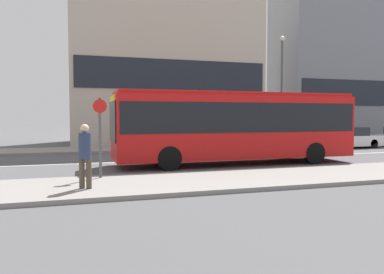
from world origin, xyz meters
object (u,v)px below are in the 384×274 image
object	(u,v)px
pedestrian_near_stop	(85,152)
bus_stop_sign	(100,131)
city_bus	(235,123)
parked_car_0	(348,138)
street_lamp	(282,80)

from	to	relation	value
pedestrian_near_stop	bus_stop_sign	size ratio (longest dim) A/B	0.69
city_bus	bus_stop_sign	distance (m)	6.66
city_bus	parked_car_0	distance (m)	12.00
parked_car_0	street_lamp	world-z (taller)	street_lamp
city_bus	pedestrian_near_stop	world-z (taller)	city_bus
bus_stop_sign	street_lamp	size ratio (longest dim) A/B	0.35
city_bus	pedestrian_near_stop	distance (m)	8.03
city_bus	parked_car_0	world-z (taller)	city_bus
parked_car_0	bus_stop_sign	distance (m)	18.63
parked_car_0	pedestrian_near_stop	distance (m)	19.90
city_bus	street_lamp	world-z (taller)	street_lamp
parked_car_0	bus_stop_sign	size ratio (longest dim) A/B	1.64
parked_car_0	street_lamp	xyz separation A→B (m)	(-3.99, 1.83, 3.94)
city_bus	street_lamp	bearing A→B (deg)	45.71
pedestrian_near_stop	street_lamp	bearing A→B (deg)	-113.00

